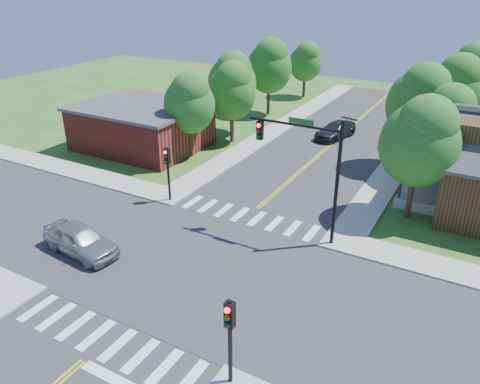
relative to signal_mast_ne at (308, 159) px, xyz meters
The scene contains 24 objects.
ground 8.37m from the signal_mast_ne, 125.00° to the right, with size 100.00×100.00×0.00m, color #34551A.
road_ns 8.36m from the signal_mast_ne, 125.00° to the right, with size 10.00×90.00×0.04m, color #2D2D30.
road_ew 8.36m from the signal_mast_ne, 125.00° to the right, with size 90.00×10.00×0.04m, color #2D2D30.
intersection_patch 8.37m from the signal_mast_ne, 125.00° to the right, with size 10.20×10.20×0.06m, color #2D2D30.
sidewalk_nw 22.73m from the signal_mast_ne, 152.60° to the left, with size 40.00×40.00×0.14m.
crosswalk_north 6.23m from the signal_mast_ne, behind, with size 8.85×2.00×0.01m.
crosswalk_south 13.32m from the signal_mast_ne, 108.36° to the right, with size 8.85×2.00×0.01m.
centerline 8.34m from the signal_mast_ne, 125.00° to the right, with size 0.30×90.00×0.01m.
signal_mast_ne is the anchor object (origin of this frame).
signal_pole_se 11.55m from the signal_mast_ne, 81.44° to the right, with size 0.34×0.42×3.80m.
signal_pole_nw 9.76m from the signal_mast_ne, behind, with size 0.34×0.42×3.80m.
building_nw 19.87m from the signal_mast_ne, 157.21° to the left, with size 10.40×8.40×3.73m.
tree_e_a 7.23m from the signal_mast_ne, 48.44° to the left, with size 4.59×4.37×7.81m.
tree_e_b 13.18m from the signal_mast_ne, 66.09° to the left, with size 4.26×4.04×7.24m.
tree_e_c 20.57m from the signal_mast_ne, 76.14° to the left, with size 4.78×4.54×8.13m.
tree_e_d 30.03m from the signal_mast_ne, 80.01° to the left, with size 4.64×4.41×7.90m.
tree_w_a 15.13m from the signal_mast_ne, 149.44° to the left, with size 4.15×3.94×7.05m.
tree_w_b 19.77m from the signal_mast_ne, 131.87° to the left, with size 4.48×4.26×7.62m.
tree_w_c 25.71m from the signal_mast_ne, 120.51° to the left, with size 4.71×4.47×8.00m.
tree_w_d 33.66m from the signal_mast_ne, 112.09° to the left, with size 3.89×3.70×6.62m.
tree_house 14.31m from the signal_mast_ne, 76.87° to the left, with size 4.80×4.56×8.15m.
tree_bldg 17.28m from the signal_mast_ne, 133.72° to the left, with size 4.26×4.05×7.24m.
car_silver 12.99m from the signal_mast_ne, 142.99° to the right, with size 4.92×2.42×1.62m, color #B2B6B9.
car_dgrey 18.93m from the signal_mast_ne, 103.17° to the left, with size 3.11×5.23×1.42m, color #27292B.
Camera 1 is at (12.10, -16.51, 13.88)m, focal length 35.00 mm.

